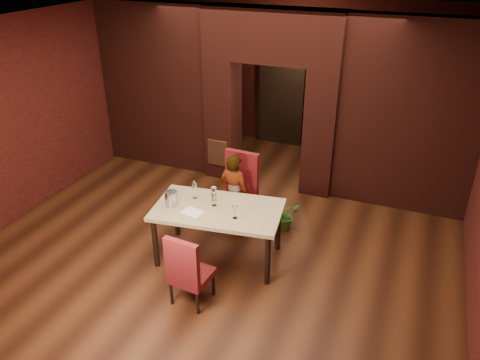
# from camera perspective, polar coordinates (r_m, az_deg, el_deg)

# --- Properties ---
(floor) EXTENTS (8.00, 8.00, 0.00)m
(floor) POSITION_cam_1_polar(r_m,az_deg,el_deg) (7.52, -1.48, -6.55)
(floor) COLOR #452211
(floor) RESTS_ON ground
(ceiling) EXTENTS (7.00, 8.00, 0.04)m
(ceiling) POSITION_cam_1_polar(r_m,az_deg,el_deg) (6.33, -1.84, 18.29)
(ceiling) COLOR silver
(ceiling) RESTS_ON ground
(wall_back) EXTENTS (7.00, 0.04, 3.20)m
(wall_back) POSITION_cam_1_polar(r_m,az_deg,el_deg) (10.37, 7.45, 12.61)
(wall_back) COLOR maroon
(wall_back) RESTS_ON ground
(wall_front) EXTENTS (7.00, 0.04, 3.20)m
(wall_front) POSITION_cam_1_polar(r_m,az_deg,el_deg) (4.01, -26.23, -16.48)
(wall_front) COLOR maroon
(wall_front) RESTS_ON ground
(wall_left) EXTENTS (0.04, 8.00, 3.20)m
(wall_left) POSITION_cam_1_polar(r_m,az_deg,el_deg) (8.70, -23.48, 7.71)
(wall_left) COLOR maroon
(wall_left) RESTS_ON ground
(pillar_left) EXTENTS (0.55, 0.55, 2.30)m
(pillar_left) POSITION_cam_1_polar(r_m,az_deg,el_deg) (8.99, -2.06, 7.53)
(pillar_left) COLOR maroon
(pillar_left) RESTS_ON ground
(pillar_right) EXTENTS (0.55, 0.55, 2.30)m
(pillar_right) POSITION_cam_1_polar(r_m,az_deg,el_deg) (8.44, 9.87, 5.78)
(pillar_right) COLOR maroon
(pillar_right) RESTS_ON ground
(lintel) EXTENTS (2.45, 0.55, 0.90)m
(lintel) POSITION_cam_1_polar(r_m,az_deg,el_deg) (8.25, 4.07, 17.18)
(lintel) COLOR maroon
(lintel) RESTS_ON ground
(wing_wall_left) EXTENTS (2.28, 0.35, 3.20)m
(wing_wall_left) POSITION_cam_1_polar(r_m,az_deg,el_deg) (9.50, -10.07, 11.06)
(wing_wall_left) COLOR maroon
(wing_wall_left) RESTS_ON ground
(wing_wall_right) EXTENTS (2.28, 0.35, 3.20)m
(wing_wall_right) POSITION_cam_1_polar(r_m,az_deg,el_deg) (8.14, 19.89, 7.10)
(wing_wall_right) COLOR maroon
(wing_wall_right) RESTS_ON ground
(vent_panel) EXTENTS (0.40, 0.03, 0.50)m
(vent_panel) POSITION_cam_1_polar(r_m,az_deg,el_deg) (8.97, -2.76, 3.32)
(vent_panel) COLOR #A75730
(vent_panel) RESTS_ON ground
(rear_door) EXTENTS (0.90, 0.08, 2.10)m
(rear_door) POSITION_cam_1_polar(r_m,az_deg,el_deg) (10.57, 5.06, 9.91)
(rear_door) COLOR black
(rear_door) RESTS_ON ground
(rear_door_frame) EXTENTS (1.02, 0.04, 2.22)m
(rear_door_frame) POSITION_cam_1_polar(r_m,az_deg,el_deg) (10.53, 5.00, 9.85)
(rear_door_frame) COLOR black
(rear_door_frame) RESTS_ON ground
(dining_table) EXTENTS (1.91, 1.24, 0.84)m
(dining_table) POSITION_cam_1_polar(r_m,az_deg,el_deg) (6.79, -2.65, -6.48)
(dining_table) COLOR tan
(dining_table) RESTS_ON ground
(chair_far) EXTENTS (0.59, 0.59, 1.23)m
(chair_far) POSITION_cam_1_polar(r_m,az_deg,el_deg) (7.40, -0.54, -1.56)
(chair_far) COLOR maroon
(chair_far) RESTS_ON ground
(chair_near) EXTENTS (0.51, 0.51, 1.03)m
(chair_near) POSITION_cam_1_polar(r_m,az_deg,el_deg) (6.01, -5.94, -10.54)
(chair_near) COLOR maroon
(chair_near) RESTS_ON ground
(person_seated) EXTENTS (0.51, 0.36, 1.31)m
(person_seated) POSITION_cam_1_polar(r_m,az_deg,el_deg) (7.30, -0.74, -1.63)
(person_seated) COLOR white
(person_seated) RESTS_ON ground
(wine_glass_a) EXTENTS (0.08, 0.08, 0.20)m
(wine_glass_a) POSITION_cam_1_polar(r_m,az_deg,el_deg) (6.72, -3.23, -1.67)
(wine_glass_a) COLOR white
(wine_glass_a) RESTS_ON dining_table
(wine_glass_b) EXTENTS (0.08, 0.08, 0.20)m
(wine_glass_b) POSITION_cam_1_polar(r_m,az_deg,el_deg) (6.58, -3.19, -2.37)
(wine_glass_b) COLOR white
(wine_glass_b) RESTS_ON dining_table
(wine_glass_c) EXTENTS (0.08, 0.08, 0.19)m
(wine_glass_c) POSITION_cam_1_polar(r_m,az_deg,el_deg) (6.28, -0.62, -3.92)
(wine_glass_c) COLOR white
(wine_glass_c) RESTS_ON dining_table
(tasting_sheet) EXTENTS (0.32, 0.26, 0.00)m
(tasting_sheet) POSITION_cam_1_polar(r_m,az_deg,el_deg) (6.50, -5.80, -3.91)
(tasting_sheet) COLOR white
(tasting_sheet) RESTS_ON dining_table
(wine_bucket) EXTENTS (0.18, 0.18, 0.22)m
(wine_bucket) POSITION_cam_1_polar(r_m,az_deg,el_deg) (6.65, -8.38, -2.24)
(wine_bucket) COLOR #AAAAB0
(wine_bucket) RESTS_ON dining_table
(water_bottle) EXTENTS (0.06, 0.06, 0.27)m
(water_bottle) POSITION_cam_1_polar(r_m,az_deg,el_deg) (6.78, -5.56, -1.17)
(water_bottle) COLOR white
(water_bottle) RESTS_ON dining_table
(potted_plant) EXTENTS (0.56, 0.55, 0.47)m
(potted_plant) POSITION_cam_1_polar(r_m,az_deg,el_deg) (7.59, 5.52, -4.26)
(potted_plant) COLOR #346F22
(potted_plant) RESTS_ON ground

